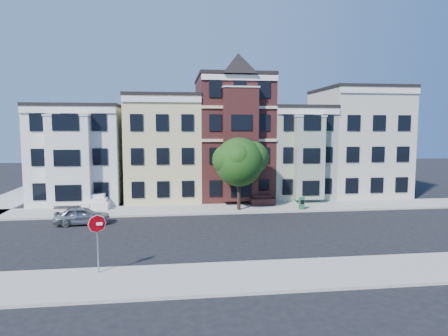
{
  "coord_description": "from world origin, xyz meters",
  "views": [
    {
      "loc": [
        -6.13,
        -26.1,
        7.13
      ],
      "look_at": [
        -2.39,
        2.74,
        4.2
      ],
      "focal_mm": 32.0,
      "sensor_mm": 36.0,
      "label": 1
    }
  ],
  "objects": [
    {
      "name": "house_yellow",
      "position": [
        -7.0,
        14.5,
        5.0
      ],
      "size": [
        7.0,
        9.0,
        10.0
      ],
      "primitive_type": "cube",
      "color": "beige",
      "rests_on": "ground"
    },
    {
      "name": "house_green",
      "position": [
        6.5,
        14.5,
        4.5
      ],
      "size": [
        6.0,
        9.0,
        9.0
      ],
      "primitive_type": "cube",
      "color": "gray",
      "rests_on": "ground"
    },
    {
      "name": "parked_car",
      "position": [
        -12.82,
        4.01,
        0.67
      ],
      "size": [
        4.08,
        1.95,
        1.34
      ],
      "primitive_type": "imported",
      "rotation": [
        0.0,
        0.0,
        1.67
      ],
      "color": "#95989C",
      "rests_on": "ground"
    },
    {
      "name": "street_tree",
      "position": [
        -0.54,
        7.09,
        3.97
      ],
      "size": [
        7.49,
        7.49,
        7.65
      ],
      "primitive_type": null,
      "rotation": [
        0.0,
        0.0,
        -0.15
      ],
      "color": "#27541A",
      "rests_on": "far_sidewalk"
    },
    {
      "name": "house_cream",
      "position": [
        13.5,
        14.5,
        5.5
      ],
      "size": [
        8.0,
        9.0,
        11.0
      ],
      "primitive_type": "cube",
      "color": "beige",
      "rests_on": "ground"
    },
    {
      "name": "stop_sign",
      "position": [
        -9.76,
        -6.75,
        1.76
      ],
      "size": [
        0.89,
        0.18,
        3.21
      ],
      "primitive_type": null,
      "rotation": [
        0.0,
        0.0,
        0.06
      ],
      "color": "#A30008",
      "rests_on": "near_sidewalk"
    },
    {
      "name": "fire_hydrant",
      "position": [
        -13.01,
        7.3,
        0.45
      ],
      "size": [
        0.22,
        0.22,
        0.6
      ],
      "primitive_type": "cylinder",
      "rotation": [
        0.0,
        0.0,
        0.03
      ],
      "color": "silver",
      "rests_on": "far_sidewalk"
    },
    {
      "name": "newspaper_box",
      "position": [
        4.85,
        6.6,
        0.66
      ],
      "size": [
        0.59,
        0.57,
        1.03
      ],
      "primitive_type": "cube",
      "rotation": [
        0.0,
        0.0,
        -0.43
      ],
      "color": "#1B6233",
      "rests_on": "far_sidewalk"
    },
    {
      "name": "house_white",
      "position": [
        -15.0,
        14.5,
        4.5
      ],
      "size": [
        8.0,
        9.0,
        9.0
      ],
      "primitive_type": "cube",
      "color": "silver",
      "rests_on": "ground"
    },
    {
      "name": "far_sidewalk",
      "position": [
        0.0,
        8.0,
        0.07
      ],
      "size": [
        60.0,
        4.0,
        0.15
      ],
      "primitive_type": "cube",
      "color": "#9E9B93",
      "rests_on": "ground"
    },
    {
      "name": "near_sidewalk",
      "position": [
        0.0,
        -8.0,
        0.07
      ],
      "size": [
        60.0,
        4.0,
        0.15
      ],
      "primitive_type": "cube",
      "color": "#9E9B93",
      "rests_on": "ground"
    },
    {
      "name": "ground",
      "position": [
        0.0,
        0.0,
        0.0
      ],
      "size": [
        120.0,
        120.0,
        0.0
      ],
      "primitive_type": "plane",
      "color": "black"
    },
    {
      "name": "house_brown",
      "position": [
        0.0,
        14.5,
        6.0
      ],
      "size": [
        7.0,
        9.0,
        12.0
      ],
      "primitive_type": "cube",
      "color": "#371715",
      "rests_on": "ground"
    }
  ]
}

